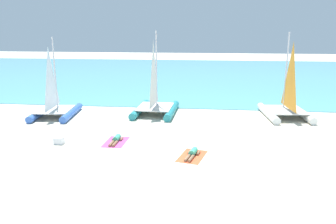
{
  "coord_description": "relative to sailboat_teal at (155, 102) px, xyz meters",
  "views": [
    {
      "loc": [
        2.2,
        -14.23,
        5.95
      ],
      "look_at": [
        0.0,
        4.89,
        1.2
      ],
      "focal_mm": 36.48,
      "sensor_mm": 36.0,
      "label": 1
    }
  ],
  "objects": [
    {
      "name": "towel_left",
      "position": [
        -1.18,
        -6.34,
        -0.86
      ],
      "size": [
        1.15,
        1.93,
        0.01
      ],
      "primitive_type": "cube",
      "rotation": [
        0.0,
        0.0,
        -0.02
      ],
      "color": "#D84C99",
      "rests_on": "ground"
    },
    {
      "name": "ground_plane",
      "position": [
        1.39,
        0.96,
        -0.87
      ],
      "size": [
        120.0,
        120.0,
        0.0
      ],
      "primitive_type": "plane",
      "color": "beige"
    },
    {
      "name": "sailboat_white",
      "position": [
        8.99,
        0.15,
        -0.01
      ],
      "size": [
        3.18,
        4.61,
        5.71
      ],
      "rotation": [
        0.0,
        0.0,
        0.09
      ],
      "color": "white",
      "rests_on": "ground"
    },
    {
      "name": "sailboat_blue",
      "position": [
        -6.75,
        -1.46,
        -0.06
      ],
      "size": [
        3.06,
        4.39,
        5.39
      ],
      "rotation": [
        0.0,
        0.0,
        0.11
      ],
      "color": "blue",
      "rests_on": "ground"
    },
    {
      "name": "sunbather_right",
      "position": [
        3.0,
        -7.9,
        -0.73
      ],
      "size": [
        0.75,
        1.56,
        0.3
      ],
      "rotation": [
        0.0,
        0.0,
        -0.23
      ],
      "color": "#3FB28C",
      "rests_on": "towel_right"
    },
    {
      "name": "ocean_water",
      "position": [
        1.39,
        21.82,
        -0.84
      ],
      "size": [
        120.0,
        40.0,
        0.05
      ],
      "primitive_type": "cube",
      "color": "#5BB2C1",
      "rests_on": "ground"
    },
    {
      "name": "sailboat_teal",
      "position": [
        0.0,
        0.0,
        0.0
      ],
      "size": [
        2.99,
        4.55,
        5.81
      ],
      "rotation": [
        0.0,
        0.0,
        -0.03
      ],
      "color": "teal",
      "rests_on": "ground"
    },
    {
      "name": "cooler_box",
      "position": [
        -4.08,
        -6.96,
        -0.69
      ],
      "size": [
        0.5,
        0.36,
        0.36
      ],
      "primitive_type": "cube",
      "color": "white",
      "rests_on": "ground"
    },
    {
      "name": "towel_right",
      "position": [
        2.98,
        -7.96,
        -0.86
      ],
      "size": [
        1.51,
        2.1,
        0.01
      ],
      "primitive_type": "cube",
      "rotation": [
        0.0,
        0.0,
        -0.23
      ],
      "color": "#EA5933",
      "rests_on": "ground"
    },
    {
      "name": "sunbather_left",
      "position": [
        -1.18,
        -6.27,
        -0.73
      ],
      "size": [
        0.55,
        1.56,
        0.3
      ],
      "rotation": [
        0.0,
        0.0,
        -0.02
      ],
      "color": "#3FB28C",
      "rests_on": "towel_left"
    }
  ]
}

